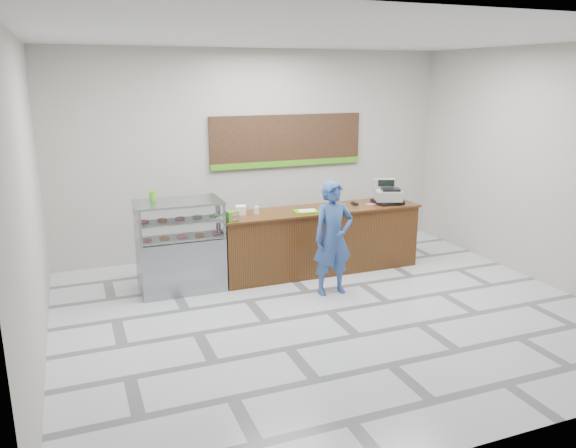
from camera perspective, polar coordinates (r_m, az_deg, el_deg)
name	(u,v)px	position (r m, az deg, el deg)	size (l,w,h in m)	color
floor	(330,312)	(7.60, 4.27, -8.88)	(7.00, 7.00, 0.00)	silver
back_wall	(257,153)	(9.83, -3.17, 7.20)	(7.00, 7.00, 0.00)	#B3AEA5
ceiling	(336,36)	(6.98, 4.85, 18.47)	(7.00, 7.00, 0.00)	silver
sales_counter	(320,240)	(8.96, 3.22, -1.62)	(3.26, 0.76, 1.03)	#563316
display_case	(180,245)	(8.27, -10.89, -2.14)	(1.22, 0.72, 1.33)	gray
menu_board	(287,142)	(9.96, -0.07, 8.38)	(2.80, 0.06, 0.90)	black
cash_register	(387,195)	(9.30, 10.06, 2.97)	(0.53, 0.54, 0.39)	black
card_terminal	(355,204)	(9.14, 6.78, 2.06)	(0.07, 0.15, 0.04)	black
serving_tray	(306,211)	(8.60, 1.84, 1.30)	(0.39, 0.31, 0.02)	#50AF03
napkin_box	(241,210)	(8.46, -4.83, 1.42)	(0.15, 0.15, 0.13)	white
straw_cup	(257,210)	(8.48, -3.22, 1.41)	(0.08, 0.08, 0.11)	silver
promo_box	(232,216)	(8.07, -5.67, 0.79)	(0.16, 0.11, 0.15)	#48A01A
donut_decal	(371,204)	(9.21, 8.42, 2.00)	(0.16, 0.16, 0.00)	#E05789
green_cup_left	(153,196)	(8.20, -13.59, 2.79)	(0.09, 0.09, 0.14)	#48A01A
green_cup_right	(153,195)	(8.32, -13.59, 2.92)	(0.08, 0.08, 0.13)	#48A01A
customer	(333,238)	(7.98, 4.61, -1.44)	(0.60, 0.39, 1.64)	#314F90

